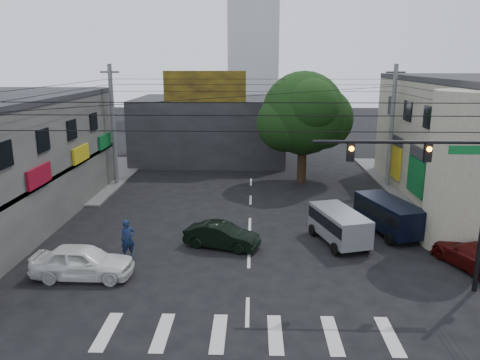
{
  "coord_description": "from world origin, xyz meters",
  "views": [
    {
      "loc": [
        0.19,
        -19.17,
        9.33
      ],
      "look_at": [
        -0.49,
        4.0,
        3.46
      ],
      "focal_mm": 35.0,
      "sensor_mm": 36.0,
      "label": 1
    }
  ],
  "objects_px": {
    "utility_pole_far_left": "(113,126)",
    "silver_minivan": "(339,227)",
    "utility_pole_far_right": "(391,127)",
    "traffic_officer": "(128,239)",
    "street_tree": "(303,114)",
    "white_compact": "(83,262)",
    "dark_sedan": "(222,236)",
    "maroon_sedan": "(477,256)",
    "traffic_gantry": "(446,179)",
    "navy_van": "(389,217)"
  },
  "relations": [
    {
      "from": "dark_sedan",
      "to": "silver_minivan",
      "type": "relative_size",
      "value": 0.92
    },
    {
      "from": "traffic_gantry",
      "to": "silver_minivan",
      "type": "height_order",
      "value": "traffic_gantry"
    },
    {
      "from": "dark_sedan",
      "to": "white_compact",
      "type": "relative_size",
      "value": 0.91
    },
    {
      "from": "utility_pole_far_left",
      "to": "white_compact",
      "type": "bearing_deg",
      "value": -78.98
    },
    {
      "from": "street_tree",
      "to": "utility_pole_far_right",
      "type": "relative_size",
      "value": 0.95
    },
    {
      "from": "navy_van",
      "to": "traffic_officer",
      "type": "distance_m",
      "value": 14.16
    },
    {
      "from": "utility_pole_far_right",
      "to": "silver_minivan",
      "type": "xyz_separation_m",
      "value": [
        -5.79,
        -11.84,
        -3.71
      ]
    },
    {
      "from": "utility_pole_far_right",
      "to": "traffic_officer",
      "type": "bearing_deg",
      "value": -139.5
    },
    {
      "from": "utility_pole_far_right",
      "to": "silver_minivan",
      "type": "distance_m",
      "value": 13.69
    },
    {
      "from": "navy_van",
      "to": "street_tree",
      "type": "bearing_deg",
      "value": 1.85
    },
    {
      "from": "maroon_sedan",
      "to": "traffic_officer",
      "type": "relative_size",
      "value": 2.63
    },
    {
      "from": "utility_pole_far_left",
      "to": "traffic_officer",
      "type": "distance_m",
      "value": 15.19
    },
    {
      "from": "dark_sedan",
      "to": "maroon_sedan",
      "type": "xyz_separation_m",
      "value": [
        11.91,
        -2.32,
        0.04
      ]
    },
    {
      "from": "utility_pole_far_right",
      "to": "white_compact",
      "type": "height_order",
      "value": "utility_pole_far_right"
    },
    {
      "from": "traffic_gantry",
      "to": "silver_minivan",
      "type": "distance_m",
      "value": 7.21
    },
    {
      "from": "utility_pole_far_left",
      "to": "traffic_officer",
      "type": "xyz_separation_m",
      "value": [
        4.6,
        -14.01,
        -3.64
      ]
    },
    {
      "from": "street_tree",
      "to": "white_compact",
      "type": "xyz_separation_m",
      "value": [
        -11.34,
        -17.24,
        -4.71
      ]
    },
    {
      "from": "street_tree",
      "to": "silver_minivan",
      "type": "bearing_deg",
      "value": -86.85
    },
    {
      "from": "street_tree",
      "to": "maroon_sedan",
      "type": "relative_size",
      "value": 1.72
    },
    {
      "from": "maroon_sedan",
      "to": "navy_van",
      "type": "xyz_separation_m",
      "value": [
        -2.76,
        4.68,
        0.26
      ]
    },
    {
      "from": "dark_sedan",
      "to": "navy_van",
      "type": "bearing_deg",
      "value": -58.02
    },
    {
      "from": "street_tree",
      "to": "traffic_officer",
      "type": "xyz_separation_m",
      "value": [
        -9.9,
        -15.01,
        -4.51
      ]
    },
    {
      "from": "silver_minivan",
      "to": "navy_van",
      "type": "bearing_deg",
      "value": -78.22
    },
    {
      "from": "utility_pole_far_right",
      "to": "traffic_officer",
      "type": "xyz_separation_m",
      "value": [
        -16.4,
        -14.01,
        -3.64
      ]
    },
    {
      "from": "utility_pole_far_left",
      "to": "silver_minivan",
      "type": "xyz_separation_m",
      "value": [
        15.21,
        -11.84,
        -3.71
      ]
    },
    {
      "from": "white_compact",
      "to": "maroon_sedan",
      "type": "relative_size",
      "value": 0.89
    },
    {
      "from": "traffic_gantry",
      "to": "traffic_officer",
      "type": "xyz_separation_m",
      "value": [
        -13.73,
        2.99,
        -3.87
      ]
    },
    {
      "from": "street_tree",
      "to": "traffic_officer",
      "type": "distance_m",
      "value": 18.54
    },
    {
      "from": "utility_pole_far_right",
      "to": "navy_van",
      "type": "distance_m",
      "value": 11.2
    },
    {
      "from": "utility_pole_far_left",
      "to": "maroon_sedan",
      "type": "bearing_deg",
      "value": -35.35
    },
    {
      "from": "navy_van",
      "to": "maroon_sedan",
      "type": "bearing_deg",
      "value": -166.01
    },
    {
      "from": "traffic_gantry",
      "to": "maroon_sedan",
      "type": "height_order",
      "value": "traffic_gantry"
    },
    {
      "from": "traffic_gantry",
      "to": "street_tree",
      "type": "bearing_deg",
      "value": 101.99
    },
    {
      "from": "street_tree",
      "to": "navy_van",
      "type": "bearing_deg",
      "value": -71.58
    },
    {
      "from": "silver_minivan",
      "to": "utility_pole_far_right",
      "type": "bearing_deg",
      "value": -42.4
    },
    {
      "from": "traffic_officer",
      "to": "white_compact",
      "type": "bearing_deg",
      "value": -153.88
    },
    {
      "from": "maroon_sedan",
      "to": "traffic_officer",
      "type": "height_order",
      "value": "traffic_officer"
    },
    {
      "from": "traffic_gantry",
      "to": "utility_pole_far_right",
      "type": "relative_size",
      "value": 0.78
    },
    {
      "from": "street_tree",
      "to": "maroon_sedan",
      "type": "height_order",
      "value": "street_tree"
    },
    {
      "from": "white_compact",
      "to": "utility_pole_far_right",
      "type": "bearing_deg",
      "value": -46.59
    },
    {
      "from": "traffic_officer",
      "to": "utility_pole_far_left",
      "type": "bearing_deg",
      "value": 77.02
    },
    {
      "from": "traffic_gantry",
      "to": "dark_sedan",
      "type": "xyz_separation_m",
      "value": [
        -9.24,
        4.42,
        -4.19
      ]
    },
    {
      "from": "utility_pole_far_right",
      "to": "navy_van",
      "type": "relative_size",
      "value": 1.83
    },
    {
      "from": "utility_pole_far_right",
      "to": "maroon_sedan",
      "type": "height_order",
      "value": "utility_pole_far_right"
    },
    {
      "from": "dark_sedan",
      "to": "traffic_officer",
      "type": "xyz_separation_m",
      "value": [
        -4.49,
        -1.43,
        0.32
      ]
    },
    {
      "from": "traffic_gantry",
      "to": "traffic_officer",
      "type": "height_order",
      "value": "traffic_gantry"
    },
    {
      "from": "navy_van",
      "to": "traffic_officer",
      "type": "relative_size",
      "value": 2.61
    },
    {
      "from": "dark_sedan",
      "to": "traffic_officer",
      "type": "bearing_deg",
      "value": 125.15
    },
    {
      "from": "street_tree",
      "to": "traffic_gantry",
      "type": "distance_m",
      "value": 18.42
    },
    {
      "from": "utility_pole_far_right",
      "to": "dark_sedan",
      "type": "xyz_separation_m",
      "value": [
        -11.91,
        -12.58,
        -3.96
      ]
    }
  ]
}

